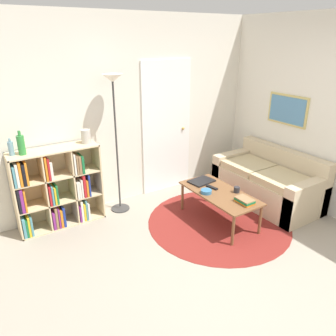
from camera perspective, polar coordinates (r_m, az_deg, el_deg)
name	(u,v)px	position (r m, az deg, el deg)	size (l,w,h in m)	color
ground_plane	(245,291)	(3.48, 13.34, -20.12)	(14.00, 14.00, 0.00)	gray
wall_back	(131,113)	(4.69, -6.54, 9.46)	(7.02, 0.11, 2.60)	silver
wall_right	(296,112)	(5.05, 21.46, 9.14)	(0.08, 5.40, 2.60)	silver
rug	(218,222)	(4.45, 8.77, -9.27)	(1.86, 1.86, 0.01)	maroon
bookshelf	(55,189)	(4.38, -19.01, -3.50)	(1.06, 0.34, 1.03)	beige
floor_lamp	(114,104)	(4.25, -9.39, 10.99)	(0.26, 0.26, 1.87)	#333333
couch	(269,183)	(5.06, 17.18, -2.48)	(0.80, 1.53, 0.76)	#CCB793
coffee_table	(220,195)	(4.31, 8.96, -4.66)	(0.53, 1.11, 0.42)	brown
laptop	(201,181)	(4.55, 5.84, -2.29)	(0.36, 0.28, 0.02)	black
bowl	(206,191)	(4.23, 6.68, -4.08)	(0.14, 0.14, 0.05)	teal
book_stack_on_table	(245,201)	(4.07, 13.20, -5.56)	(0.15, 0.22, 0.06)	orange
cup	(237,190)	(4.31, 11.88, -3.72)	(0.08, 0.08, 0.07)	#28282D
remote	(212,187)	(4.38, 7.65, -3.36)	(0.08, 0.18, 0.02)	black
bottle_left	(11,148)	(4.11, -25.68, 3.11)	(0.06, 0.06, 0.20)	#6B93A3
bottle_middle	(21,145)	(4.08, -24.20, 3.71)	(0.08, 0.08, 0.28)	#2D8438
vase_on_shelf	(86,136)	(4.27, -14.11, 5.35)	(0.12, 0.12, 0.17)	#B7B2A8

